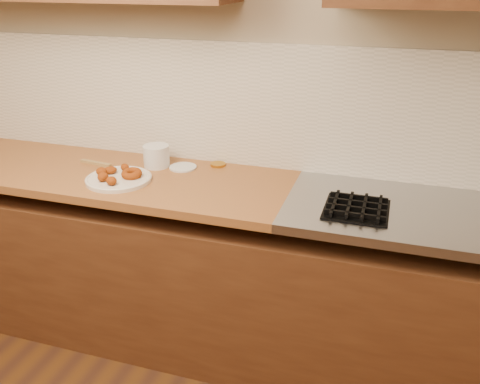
# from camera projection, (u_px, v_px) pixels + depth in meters

# --- Properties ---
(wall_back) EXTENTS (4.00, 0.02, 2.70)m
(wall_back) POSITION_uv_depth(u_px,v_px,m) (205.00, 72.00, 2.46)
(wall_back) COLOR tan
(wall_back) RESTS_ON ground
(base_cabinet) EXTENTS (3.60, 0.60, 0.77)m
(base_cabinet) POSITION_uv_depth(u_px,v_px,m) (189.00, 274.00, 2.58)
(base_cabinet) COLOR #563019
(base_cabinet) RESTS_ON floor
(butcher_block) EXTENTS (2.30, 0.62, 0.04)m
(butcher_block) POSITION_uv_depth(u_px,v_px,m) (65.00, 170.00, 2.56)
(butcher_block) COLOR #985626
(butcher_block) RESTS_ON base_cabinet
(stovetop) EXTENTS (1.30, 0.62, 0.04)m
(stovetop) POSITION_uv_depth(u_px,v_px,m) (445.00, 218.00, 2.06)
(stovetop) COLOR #9EA0A5
(stovetop) RESTS_ON base_cabinet
(backsplash) EXTENTS (3.60, 0.02, 0.60)m
(backsplash) POSITION_uv_depth(u_px,v_px,m) (205.00, 103.00, 2.51)
(backsplash) COLOR beige
(backsplash) RESTS_ON wall_back
(burner_grates) EXTENTS (0.91, 0.26, 0.03)m
(burner_grates) POSITION_uv_depth(u_px,v_px,m) (441.00, 218.00, 1.99)
(burner_grates) COLOR black
(burner_grates) RESTS_ON stovetop
(donut_plate) EXTENTS (0.30, 0.30, 0.02)m
(donut_plate) POSITION_uv_depth(u_px,v_px,m) (119.00, 179.00, 2.37)
(donut_plate) COLOR beige
(donut_plate) RESTS_ON butcher_block
(ring_donut) EXTENTS (0.12, 0.12, 0.04)m
(ring_donut) POSITION_uv_depth(u_px,v_px,m) (131.00, 173.00, 2.36)
(ring_donut) COLOR #842800
(ring_donut) RESTS_ON donut_plate
(fried_dough_chunks) EXTENTS (0.17, 0.24, 0.04)m
(fried_dough_chunks) POSITION_uv_depth(u_px,v_px,m) (109.00, 174.00, 2.35)
(fried_dough_chunks) COLOR #842800
(fried_dough_chunks) RESTS_ON donut_plate
(plastic_tub) EXTENTS (0.13, 0.13, 0.11)m
(plastic_tub) POSITION_uv_depth(u_px,v_px,m) (156.00, 156.00, 2.53)
(plastic_tub) COLOR silver
(plastic_tub) RESTS_ON butcher_block
(tub_lid) EXTENTS (0.14, 0.14, 0.01)m
(tub_lid) POSITION_uv_depth(u_px,v_px,m) (183.00, 167.00, 2.52)
(tub_lid) COLOR silver
(tub_lid) RESTS_ON butcher_block
(brass_jar_lid) EXTENTS (0.09, 0.09, 0.01)m
(brass_jar_lid) POSITION_uv_depth(u_px,v_px,m) (218.00, 164.00, 2.55)
(brass_jar_lid) COLOR #BB8724
(brass_jar_lid) RESTS_ON butcher_block
(wooden_utensil) EXTENTS (0.18, 0.05, 0.01)m
(wooden_utensil) POSITION_uv_depth(u_px,v_px,m) (96.00, 163.00, 2.57)
(wooden_utensil) COLOR olive
(wooden_utensil) RESTS_ON butcher_block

